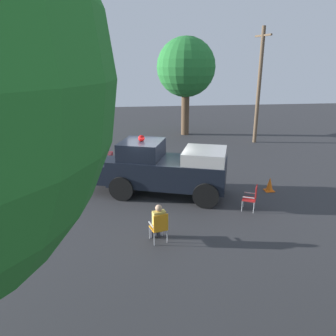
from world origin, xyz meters
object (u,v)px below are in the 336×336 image
at_px(oak_tree_distant, 186,68).
at_px(classic_hot_rod, 69,162).
at_px(traffic_cone, 270,184).
at_px(utility_pole, 259,85).
at_px(lawn_chair_by_car, 252,196).
at_px(vintage_fire_truck, 163,168).
at_px(spectator_seated, 158,221).
at_px(lawn_chair_near_truck, 160,226).

bearing_deg(oak_tree_distant, classic_hot_rod, -130.09).
relative_size(oak_tree_distant, traffic_cone, 11.71).
bearing_deg(classic_hot_rod, oak_tree_distant, 49.91).
bearing_deg(traffic_cone, utility_pole, 71.80).
xyz_separation_m(lawn_chair_by_car, traffic_cone, (1.55, 1.82, -0.28)).
bearing_deg(classic_hot_rod, utility_pole, 25.34).
bearing_deg(vintage_fire_truck, oak_tree_distant, 75.01).
height_order(spectator_seated, oak_tree_distant, oak_tree_distant).
xyz_separation_m(classic_hot_rod, utility_pole, (12.20, 5.78, 3.31)).
height_order(lawn_chair_by_car, spectator_seated, spectator_seated).
bearing_deg(vintage_fire_truck, spectator_seated, -99.04).
bearing_deg(traffic_cone, lawn_chair_by_car, -130.52).
distance_m(spectator_seated, utility_pole, 15.57).
bearing_deg(lawn_chair_by_car, traffic_cone, 49.48).
height_order(classic_hot_rod, oak_tree_distant, oak_tree_distant).
distance_m(classic_hot_rod, lawn_chair_near_truck, 8.01).
relative_size(lawn_chair_near_truck, lawn_chair_by_car, 1.00).
bearing_deg(traffic_cone, lawn_chair_near_truck, -145.51).
bearing_deg(utility_pole, lawn_chair_by_car, -112.60).
bearing_deg(classic_hot_rod, spectator_seated, -61.08).
xyz_separation_m(vintage_fire_truck, oak_tree_distant, (3.25, 12.15, 3.95)).
distance_m(vintage_fire_truck, lawn_chair_by_car, 3.91).
relative_size(vintage_fire_truck, oak_tree_distant, 0.85).
distance_m(oak_tree_distant, utility_pole, 5.73).
height_order(oak_tree_distant, traffic_cone, oak_tree_distant).
bearing_deg(lawn_chair_near_truck, vintage_fire_truck, 81.75).
relative_size(spectator_seated, traffic_cone, 2.03).
height_order(vintage_fire_truck, lawn_chair_near_truck, vintage_fire_truck).
bearing_deg(lawn_chair_near_truck, oak_tree_distant, 76.64).
bearing_deg(spectator_seated, lawn_chair_by_car, 24.34).
height_order(vintage_fire_truck, classic_hot_rod, vintage_fire_truck).
xyz_separation_m(lawn_chair_by_car, oak_tree_distant, (0.03, 14.28, 4.56)).
xyz_separation_m(classic_hot_rod, lawn_chair_by_car, (7.65, -5.16, -0.16)).
distance_m(spectator_seated, traffic_cone, 6.47).
bearing_deg(spectator_seated, utility_pole, 56.49).
distance_m(vintage_fire_truck, oak_tree_distant, 13.18).
relative_size(lawn_chair_by_car, utility_pole, 0.13).
relative_size(vintage_fire_truck, lawn_chair_by_car, 6.21).
bearing_deg(lawn_chair_by_car, utility_pole, 67.40).
bearing_deg(spectator_seated, vintage_fire_truck, 80.96).
xyz_separation_m(lawn_chair_near_truck, lawn_chair_by_car, (3.81, 1.86, 0.00)).
xyz_separation_m(lawn_chair_near_truck, traffic_cone, (5.36, 3.68, -0.28)).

